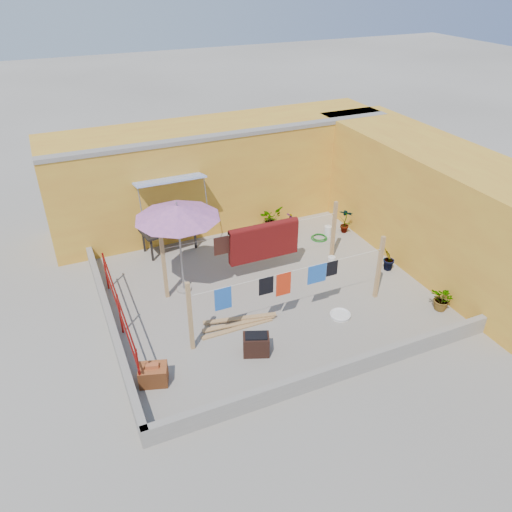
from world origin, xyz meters
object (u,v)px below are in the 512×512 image
object	(u,v)px
patio_umbrella	(177,212)
outdoor_table	(169,230)
green_hose	(319,238)
brazier	(256,344)
brick_stack	(153,375)
water_jug_b	(331,261)
water_jug_a	(328,231)
plant_back_a	(271,219)
white_basin	(340,315)

from	to	relation	value
patio_umbrella	outdoor_table	xyz separation A→B (m)	(0.25, 2.26, -1.64)
green_hose	patio_umbrella	bearing A→B (deg)	-167.85
brazier	brick_stack	bearing A→B (deg)	179.20
water_jug_b	green_hose	distance (m)	1.63
water_jug_a	water_jug_b	size ratio (longest dim) A/B	1.09
brazier	plant_back_a	bearing A→B (deg)	61.68
outdoor_table	white_basin	world-z (taller)	outdoor_table
outdoor_table	white_basin	size ratio (longest dim) A/B	3.20
brick_stack	green_hose	world-z (taller)	brick_stack
white_basin	brazier	bearing A→B (deg)	-171.26
patio_umbrella	brazier	size ratio (longest dim) A/B	3.79
outdoor_table	water_jug_a	distance (m)	5.01
water_jug_a	green_hose	xyz separation A→B (m)	(-0.35, -0.08, -0.13)
white_basin	water_jug_b	xyz separation A→B (m)	(1.03, 2.14, 0.10)
brazier	green_hose	distance (m)	5.68
water_jug_b	brick_stack	bearing A→B (deg)	-156.85
patio_umbrella	plant_back_a	size ratio (longest dim) A/B	3.27
white_basin	water_jug_b	world-z (taller)	water_jug_b
brick_stack	white_basin	bearing A→B (deg)	4.12
outdoor_table	plant_back_a	xyz separation A→B (m)	(3.35, -0.05, -0.28)
outdoor_table	green_hose	world-z (taller)	outdoor_table
brazier	green_hose	size ratio (longest dim) A/B	1.31
brick_stack	white_basin	world-z (taller)	brick_stack
plant_back_a	patio_umbrella	bearing A→B (deg)	-148.53
patio_umbrella	water_jug_a	distance (m)	5.64
patio_umbrella	white_basin	bearing A→B (deg)	-39.55
water_jug_b	green_hose	bearing A→B (deg)	72.32
outdoor_table	brick_stack	size ratio (longest dim) A/B	2.48
brazier	white_basin	bearing A→B (deg)	8.74
green_hose	water_jug_a	bearing A→B (deg)	12.42
patio_umbrella	water_jug_a	world-z (taller)	patio_umbrella
brazier	plant_back_a	xyz separation A→B (m)	(2.82, 5.24, 0.14)
patio_umbrella	water_jug_b	xyz separation A→B (m)	(4.25, -0.52, -2.17)
brazier	water_jug_b	distance (m)	4.29
white_basin	green_hose	world-z (taller)	white_basin
brick_stack	brazier	size ratio (longest dim) A/B	1.00
brazier	green_hose	xyz separation A→B (m)	(3.97, 4.06, -0.22)
patio_umbrella	white_basin	size ratio (longest dim) A/B	4.89
water_jug_a	plant_back_a	distance (m)	1.88
plant_back_a	white_basin	bearing A→B (deg)	-94.41
brazier	white_basin	xyz separation A→B (m)	(2.45, 0.38, -0.21)
water_jug_b	plant_back_a	world-z (taller)	plant_back_a
brazier	water_jug_b	xyz separation A→B (m)	(3.48, 2.51, -0.11)
brazier	white_basin	world-z (taller)	brazier
brick_stack	water_jug_a	size ratio (longest dim) A/B	1.84
outdoor_table	water_jug_a	xyz separation A→B (m)	(4.85, -1.16, -0.51)
brazier	water_jug_a	distance (m)	5.99
brick_stack	white_basin	size ratio (longest dim) A/B	1.29
patio_umbrella	white_basin	xyz separation A→B (m)	(3.22, -2.66, -2.27)
outdoor_table	brick_stack	xyz separation A→B (m)	(-1.80, -5.26, -0.46)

